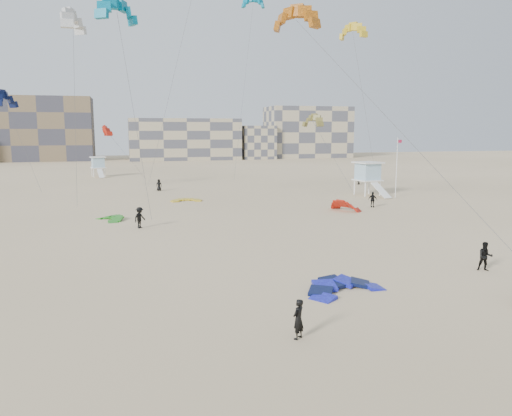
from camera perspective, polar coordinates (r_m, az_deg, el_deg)
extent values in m
plane|color=beige|center=(23.73, 4.20, -12.36)|extent=(320.00, 320.00, 0.00)
imported|color=black|center=(21.21, 4.85, -12.54)|extent=(0.74, 0.71, 1.71)
imported|color=black|center=(33.92, 24.73, -5.06)|extent=(1.09, 1.00, 1.81)
imported|color=black|center=(45.34, -13.15, -1.08)|extent=(1.37, 1.35, 1.89)
imported|color=black|center=(57.65, 13.20, 0.93)|extent=(1.01, 1.02, 1.74)
imported|color=black|center=(72.92, -11.03, 2.60)|extent=(0.91, 0.68, 1.69)
imported|color=black|center=(82.00, 11.64, 3.30)|extent=(0.58, 1.70, 1.82)
cylinder|color=#3F3F3F|center=(44.04, -13.71, 10.00)|extent=(2.22, 2.04, 17.31)
cylinder|color=#3F3F3F|center=(38.16, 14.51, 10.25)|extent=(6.23, 22.11, 17.41)
cylinder|color=#3F3F3F|center=(52.74, -19.97, 9.75)|extent=(0.56, 0.25, 17.78)
cylinder|color=#3F3F3F|center=(67.58, -9.40, 14.61)|extent=(7.15, 5.93, 29.01)
cylinder|color=#3F3F3F|center=(62.22, 8.81, 5.78)|extent=(1.56, 10.17, 8.74)
cylinder|color=#3F3F3F|center=(79.75, 12.36, 10.84)|extent=(8.41, 7.45, 21.26)
cylinder|color=#3F3F3F|center=(69.45, -25.09, 6.44)|extent=(4.16, 3.28, 11.32)
cylinder|color=#3F3F3F|center=(80.18, -1.41, 13.26)|extent=(4.37, 4.96, 27.51)
cylinder|color=#3F3F3F|center=(79.41, -14.52, 5.78)|extent=(5.47, 3.59, 7.43)
cube|color=white|center=(68.30, 12.62, 3.14)|extent=(3.51, 3.51, 0.15)
cube|color=#98BBCF|center=(68.20, 12.65, 4.11)|extent=(2.88, 2.88, 2.17)
cube|color=white|center=(68.12, 12.68, 5.09)|extent=(3.63, 3.63, 0.17)
cube|color=white|center=(65.84, 13.75, 1.97)|extent=(1.59, 3.22, 1.80)
cube|color=white|center=(98.17, -17.59, 4.43)|extent=(3.02, 3.02, 0.13)
cube|color=#98BBCF|center=(98.10, -17.61, 5.00)|extent=(2.48, 2.48, 1.83)
cube|color=white|center=(98.05, -17.64, 5.57)|extent=(3.13, 3.13, 0.15)
cube|color=white|center=(95.77, -17.63, 3.79)|extent=(1.41, 2.73, 1.51)
cylinder|color=white|center=(66.37, 15.77, 4.43)|extent=(0.10, 0.10, 7.70)
cube|color=#B4183E|center=(66.36, 16.11, 7.34)|extent=(0.58, 0.02, 0.39)
cube|color=brown|center=(156.58, -23.30, 8.29)|extent=(28.00, 14.00, 18.00)
cube|color=tan|center=(151.92, -8.24, 7.79)|extent=(32.00, 16.00, 12.00)
cube|color=tan|center=(163.27, 5.91, 8.60)|extent=(26.00, 14.00, 16.00)
cube|color=tan|center=(154.04, 0.08, 7.52)|extent=(10.00, 10.00, 10.00)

